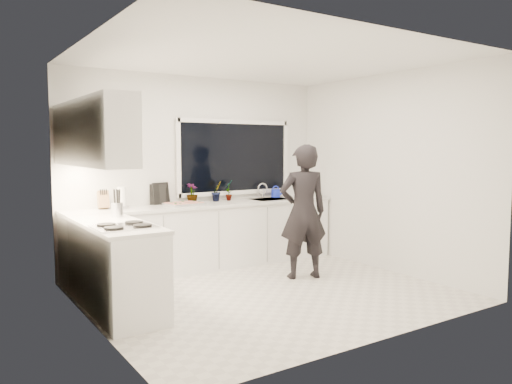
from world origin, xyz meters
TOP-DOWN VIEW (x-y plane):
  - floor at (0.00, 0.00)m, footprint 4.00×3.50m
  - wall_back at (0.00, 1.76)m, footprint 4.00×0.02m
  - wall_left at (-2.01, 0.00)m, footprint 0.02×3.50m
  - wall_right at (2.01, 0.00)m, footprint 0.02×3.50m
  - ceiling at (0.00, 0.00)m, footprint 4.00×3.50m
  - window at (0.60, 1.73)m, footprint 1.80×0.02m
  - base_cabinets_back at (0.00, 1.45)m, footprint 3.92×0.58m
  - base_cabinets_left at (-1.67, 0.35)m, footprint 0.58×1.60m
  - countertop_back at (0.00, 1.44)m, footprint 3.94×0.62m
  - countertop_left at (-1.67, 0.35)m, footprint 0.62×1.60m
  - upper_cabinets at (-1.79, 0.70)m, footprint 0.34×2.10m
  - sink at (1.05, 1.45)m, footprint 0.58×0.42m
  - faucet at (1.05, 1.65)m, footprint 0.03×0.03m
  - stovetop at (-1.69, -0.00)m, footprint 0.56×0.48m
  - person at (0.78, 0.31)m, footprint 0.73×0.60m
  - pizza_tray at (-0.39, 1.42)m, footprint 0.51×0.40m
  - pizza at (-0.39, 1.42)m, footprint 0.47×0.35m
  - watering_can at (1.27, 1.61)m, footprint 0.17×0.17m
  - paper_towel_roll at (-1.20, 1.55)m, footprint 0.14×0.14m
  - knife_block at (-1.42, 1.59)m, footprint 0.14×0.11m
  - utensil_crock at (-1.50, 0.80)m, footprint 0.17×0.17m
  - picture_frame_large at (-0.65, 1.69)m, footprint 0.21×0.10m
  - picture_frame_small at (-0.60, 1.69)m, footprint 0.25×0.07m
  - herb_plants at (0.13, 1.61)m, footprint 0.79×0.21m
  - soap_bottles at (1.63, 1.30)m, footprint 0.16×0.15m

SIDE VIEW (x-z plane):
  - floor at x=0.00m, z-range -0.02..0.00m
  - base_cabinets_back at x=0.00m, z-range 0.00..0.88m
  - base_cabinets_left at x=-1.67m, z-range 0.00..0.88m
  - person at x=0.78m, z-range 0.00..1.74m
  - sink at x=1.05m, z-range 0.80..0.94m
  - countertop_back at x=0.00m, z-range 0.88..0.92m
  - countertop_left at x=-1.67m, z-range 0.88..0.92m
  - stovetop at x=-1.69m, z-range 0.92..0.95m
  - pizza_tray at x=-0.39m, z-range 0.92..0.95m
  - pizza at x=-0.39m, z-range 0.95..0.96m
  - watering_can at x=1.27m, z-range 0.92..1.05m
  - utensil_crock at x=-1.50m, z-range 0.92..1.08m
  - faucet at x=1.05m, z-range 0.92..1.14m
  - knife_block at x=-1.42m, z-range 0.92..1.14m
  - soap_bottles at x=1.63m, z-range 0.91..1.18m
  - paper_towel_roll at x=-1.20m, z-range 0.92..1.18m
  - picture_frame_large at x=-0.65m, z-range 0.92..1.20m
  - herb_plants at x=0.13m, z-range 0.91..1.22m
  - picture_frame_small at x=-0.60m, z-range 0.92..1.22m
  - wall_back at x=0.00m, z-range 0.00..2.70m
  - wall_left at x=-2.01m, z-range 0.00..2.70m
  - wall_right at x=2.01m, z-range 0.00..2.70m
  - window at x=0.60m, z-range 1.05..2.05m
  - upper_cabinets at x=-1.79m, z-range 1.50..2.20m
  - ceiling at x=0.00m, z-range 2.70..2.72m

